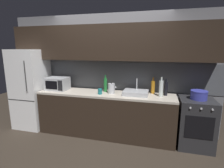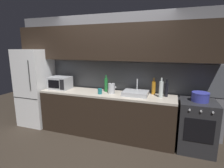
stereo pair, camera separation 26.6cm
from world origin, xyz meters
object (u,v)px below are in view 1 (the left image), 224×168
at_px(microwave, 57,84).
at_px(mug_teal, 100,91).
at_px(wine_bottle_amber, 153,87).
at_px(cooking_pot, 199,95).
at_px(wine_bottle_green, 105,85).
at_px(kettle, 111,88).
at_px(refrigerator, 31,89).
at_px(oven_range, 195,123).
at_px(wine_bottle_dark, 166,89).
at_px(wine_bottle_clear, 161,88).

distance_m(microwave, mug_teal, 1.03).
distance_m(wine_bottle_amber, cooking_pot, 0.84).
distance_m(wine_bottle_green, wine_bottle_amber, 0.97).
xyz_separation_m(microwave, wine_bottle_amber, (2.02, 0.21, -0.00)).
bearing_deg(microwave, kettle, -0.31).
xyz_separation_m(wine_bottle_green, mug_teal, (-0.05, -0.22, -0.09)).
bearing_deg(wine_bottle_green, wine_bottle_amber, 6.32).
bearing_deg(wine_bottle_green, refrigerator, -176.14).
xyz_separation_m(oven_range, cooking_pot, (0.01, 0.00, 0.53)).
bearing_deg(microwave, wine_bottle_green, 5.33).
height_order(wine_bottle_green, cooking_pot, wine_bottle_green).
xyz_separation_m(kettle, wine_bottle_green, (-0.16, 0.11, 0.04)).
bearing_deg(refrigerator, microwave, 1.55).
xyz_separation_m(microwave, cooking_pot, (2.83, -0.02, -0.06)).
bearing_deg(oven_range, mug_teal, -176.73).
distance_m(wine_bottle_amber, wine_bottle_dark, 0.26).
relative_size(refrigerator, kettle, 7.81).
xyz_separation_m(refrigerator, oven_range, (3.50, -0.00, -0.43)).
relative_size(wine_bottle_clear, mug_teal, 3.41).
relative_size(microwave, wine_bottle_green, 1.31).
distance_m(refrigerator, kettle, 1.91).
bearing_deg(microwave, cooking_pot, -0.37).
distance_m(refrigerator, cooking_pot, 3.51).
bearing_deg(mug_teal, microwave, 173.13).
bearing_deg(refrigerator, wine_bottle_dark, 2.46).
height_order(kettle, wine_bottle_clear, wine_bottle_clear).
bearing_deg(wine_bottle_amber, refrigerator, -175.26).
distance_m(kettle, cooking_pot, 1.61).
height_order(wine_bottle_dark, cooking_pot, wine_bottle_dark).
bearing_deg(cooking_pot, refrigerator, -180.00).
height_order(wine_bottle_clear, wine_bottle_dark, wine_bottle_clear).
relative_size(wine_bottle_green, wine_bottle_amber, 1.07).
xyz_separation_m(oven_range, wine_bottle_dark, (-0.55, 0.13, 0.58)).
bearing_deg(mug_teal, wine_bottle_green, 78.37).
distance_m(kettle, wine_bottle_dark, 1.05).
distance_m(wine_bottle_dark, mug_teal, 1.27).
height_order(refrigerator, wine_bottle_dark, refrigerator).
xyz_separation_m(microwave, wine_bottle_clear, (2.18, 0.01, 0.02)).
relative_size(oven_range, wine_bottle_clear, 2.44).
bearing_deg(wine_bottle_clear, oven_range, -2.61).
height_order(wine_bottle_clear, cooking_pot, wine_bottle_clear).
height_order(kettle, mug_teal, kettle).
distance_m(oven_range, cooking_pot, 0.53).
xyz_separation_m(kettle, wine_bottle_clear, (0.96, 0.02, 0.05)).
bearing_deg(microwave, oven_range, -0.40).
distance_m(kettle, wine_bottle_amber, 0.83).
bearing_deg(cooking_pot, wine_bottle_amber, 164.46).
relative_size(microwave, cooking_pot, 1.62).
height_order(oven_range, wine_bottle_dark, wine_bottle_dark).
bearing_deg(cooking_pot, kettle, 179.58).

